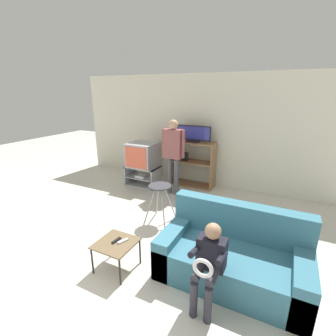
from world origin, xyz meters
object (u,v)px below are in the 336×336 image
object	(u,v)px
couch	(232,256)
person_seated_child	(209,260)
television_flat	(194,134)
tv_stand	(143,176)
remote_control_black	(116,240)
media_shelf	(193,163)
remote_control_white	(123,241)
folding_stool	(160,192)
snack_table	(116,245)
person_standing_adult	(173,150)
television_main	(143,155)

from	to	relation	value
couch	person_seated_child	world-z (taller)	person_seated_child
television_flat	person_seated_child	bearing A→B (deg)	-66.02
tv_stand	remote_control_black	world-z (taller)	tv_stand
media_shelf	remote_control_white	size ratio (longest dim) A/B	7.49
folding_stool	couch	bearing A→B (deg)	-28.87
folding_stool	remote_control_black	distance (m)	1.30
couch	person_seated_child	xyz separation A→B (m)	(-0.14, -0.52, 0.27)
snack_table	person_standing_adult	size ratio (longest dim) A/B	0.29
media_shelf	remote_control_black	bearing A→B (deg)	-86.37
media_shelf	television_main	bearing A→B (deg)	-155.42
person_standing_adult	snack_table	bearing A→B (deg)	-80.78
remote_control_white	couch	bearing A→B (deg)	42.40
folding_stool	remote_control_black	size ratio (longest dim) A/B	4.76
television_flat	remote_control_black	distance (m)	3.27
person_seated_child	media_shelf	bearing A→B (deg)	113.97
snack_table	tv_stand	bearing A→B (deg)	115.72
remote_control_white	couch	distance (m)	1.37
person_standing_adult	television_flat	bearing A→B (deg)	72.58
media_shelf	couch	world-z (taller)	media_shelf
television_flat	snack_table	bearing A→B (deg)	-86.34
television_main	snack_table	distance (m)	3.03
television_main	person_seated_child	size ratio (longest dim) A/B	0.70
folding_stool	remote_control_white	distance (m)	1.28
tv_stand	snack_table	distance (m)	2.99
tv_stand	folding_stool	bearing A→B (deg)	-48.47
tv_stand	snack_table	size ratio (longest dim) A/B	1.65
snack_table	person_seated_child	xyz separation A→B (m)	(1.21, 0.00, 0.21)
tv_stand	snack_table	bearing A→B (deg)	-64.28
media_shelf	remote_control_black	xyz separation A→B (m)	(0.20, -3.17, -0.15)
television_main	person_standing_adult	world-z (taller)	person_standing_adult
couch	remote_control_white	bearing A→B (deg)	-159.89
snack_table	couch	world-z (taller)	couch
couch	snack_table	bearing A→B (deg)	-158.83
television_flat	remote_control_black	world-z (taller)	television_flat
snack_table	media_shelf	bearing A→B (deg)	93.80
television_flat	person_seated_child	size ratio (longest dim) A/B	0.88
tv_stand	couch	world-z (taller)	couch
media_shelf	person_seated_child	distance (m)	3.50
television_flat	folding_stool	distance (m)	1.99
person_seated_child	remote_control_white	bearing A→B (deg)	177.25
tv_stand	person_standing_adult	xyz separation A→B (m)	(0.89, -0.17, 0.77)
person_seated_child	remote_control_black	bearing A→B (deg)	178.67
television_main	television_flat	xyz separation A→B (m)	(1.09, 0.47, 0.51)
couch	remote_control_black	bearing A→B (deg)	-160.04
snack_table	remote_control_black	world-z (taller)	remote_control_black
couch	person_standing_adult	xyz separation A→B (m)	(-1.76, 2.00, 0.72)
folding_stool	person_standing_adult	size ratio (longest dim) A/B	0.42
media_shelf	snack_table	size ratio (longest dim) A/B	2.26
remote_control_white	folding_stool	bearing A→B (deg)	118.97
tv_stand	remote_control_black	bearing A→B (deg)	-64.24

